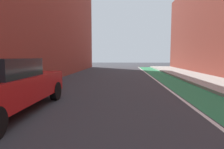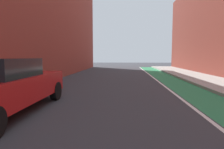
{
  "view_description": "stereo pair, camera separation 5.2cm",
  "coord_description": "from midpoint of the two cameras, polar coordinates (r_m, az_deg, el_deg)",
  "views": [
    {
      "loc": [
        0.25,
        6.6,
        1.59
      ],
      "look_at": [
        -0.15,
        13.26,
        0.95
      ],
      "focal_mm": 30.83,
      "sensor_mm": 36.0,
      "label": 1
    },
    {
      "loc": [
        0.3,
        6.6,
        1.59
      ],
      "look_at": [
        -0.15,
        13.26,
        0.95
      ],
      "focal_mm": 30.83,
      "sensor_mm": 36.0,
      "label": 2
    }
  ],
  "objects": [
    {
      "name": "lane_divider_stripe",
      "position": [
        10.15,
        15.58,
        -3.75
      ],
      "size": [
        0.12,
        36.79,
        0.0
      ],
      "primitive_type": "cube",
      "color": "white",
      "rests_on": "ground"
    },
    {
      "name": "parked_sedan_red",
      "position": [
        6.06,
        -30.05,
        -2.89
      ],
      "size": [
        1.95,
        4.53,
        1.53
      ],
      "color": "red",
      "rests_on": "ground"
    },
    {
      "name": "bike_lane_paint",
      "position": [
        10.38,
        20.45,
        -3.7
      ],
      "size": [
        1.6,
        36.79,
        0.0
      ],
      "primitive_type": "cube",
      "color": "#2D8451",
      "rests_on": "ground"
    },
    {
      "name": "ground_plane",
      "position": [
        7.96,
        1.4,
        -6.06
      ],
      "size": [
        80.93,
        80.93,
        0.0
      ],
      "primitive_type": "plane",
      "color": "#38383D"
    }
  ]
}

